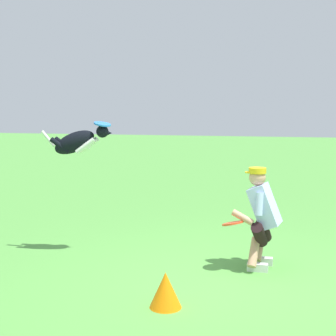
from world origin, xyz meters
name	(u,v)px	position (x,y,z in m)	size (l,w,h in m)	color
ground_plane	(233,285)	(0.00, 0.00, 0.00)	(60.00, 60.00, 0.00)	#559E42
person	(261,215)	(-0.27, -0.71, 0.70)	(0.63, 0.66, 1.29)	silver
dog	(78,142)	(2.25, -0.77, 1.58)	(1.01, 0.34, 0.50)	black
frisbee_flying	(102,124)	(1.90, -0.80, 1.82)	(0.23, 0.23, 0.02)	#3081E8
frisbee_held	(233,223)	(0.07, -0.53, 0.61)	(0.27, 0.27, 0.02)	#EB4420
training_cone	(165,290)	(0.60, 0.81, 0.19)	(0.34, 0.34, 0.37)	orange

